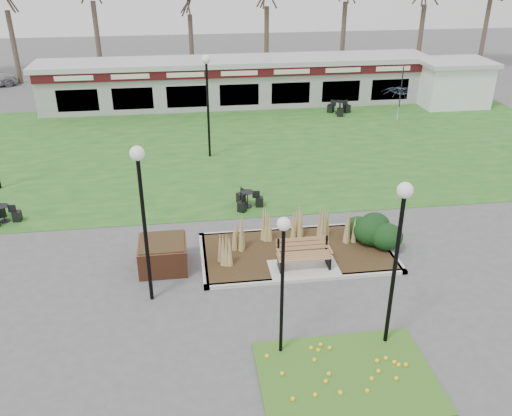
{
  "coord_description": "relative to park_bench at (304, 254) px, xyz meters",
  "views": [
    {
      "loc": [
        -3.51,
        -14.05,
        9.4
      ],
      "look_at": [
        -1.27,
        2.0,
        1.42
      ],
      "focal_mm": 38.0,
      "sensor_mm": 36.0,
      "label": 1
    }
  ],
  "objects": [
    {
      "name": "bistro_set_c",
      "position": [
        -1.19,
        4.75,
        -0.35
      ],
      "size": [
        1.08,
        1.21,
        0.64
      ],
      "color": "black",
      "rests_on": "ground"
    },
    {
      "name": "lamp_post_near_left",
      "position": [
        -1.41,
        -3.75,
        2.23
      ],
      "size": [
        0.32,
        0.32,
        3.87
      ],
      "color": "black",
      "rests_on": "ground"
    },
    {
      "name": "patio_umbrella",
      "position": [
        8.0,
        12.75,
        1.04
      ],
      "size": [
        2.16,
        2.2,
        2.56
      ],
      "color": "black",
      "rests_on": "ground"
    },
    {
      "name": "ground",
      "position": [
        0.0,
        -0.25,
        -0.59
      ],
      "size": [
        100.0,
        100.0,
        0.0
      ],
      "primitive_type": "plane",
      "color": "#515154",
      "rests_on": "ground"
    },
    {
      "name": "lamp_post_mid_left",
      "position": [
        -4.73,
        -0.94,
        2.86
      ],
      "size": [
        0.39,
        0.39,
        4.73
      ],
      "color": "black",
      "rests_on": "ground"
    },
    {
      "name": "bistro_set_a",
      "position": [
        -10.33,
        4.75,
        -0.35
      ],
      "size": [
        1.07,
        1.21,
        0.64
      ],
      "color": "black",
      "rests_on": "ground"
    },
    {
      "name": "planting_bed",
      "position": [
        1.27,
        1.1,
        -0.22
      ],
      "size": [
        6.75,
        3.4,
        1.27
      ],
      "color": "black",
      "rests_on": "ground"
    },
    {
      "name": "lamp_post_near_right",
      "position": [
        1.36,
        -3.75,
        2.73
      ],
      "size": [
        0.38,
        0.38,
        4.56
      ],
      "color": "black",
      "rests_on": "ground"
    },
    {
      "name": "service_hut",
      "position": [
        13.5,
        17.75,
        0.86
      ],
      "size": [
        4.4,
        3.4,
        2.83
      ],
      "color": "white",
      "rests_on": "ground"
    },
    {
      "name": "lawn",
      "position": [
        0.0,
        11.75,
        -0.58
      ],
      "size": [
        34.0,
        16.0,
        0.02
      ],
      "primitive_type": "cube",
      "color": "#215B1C",
      "rests_on": "ground"
    },
    {
      "name": "flower_bed",
      "position": [
        0.0,
        -4.85,
        -0.52
      ],
      "size": [
        4.2,
        3.0,
        0.16
      ],
      "color": "#29641C",
      "rests_on": "ground"
    },
    {
      "name": "park_bench",
      "position": [
        0.0,
        0.0,
        0.0
      ],
      "size": [
        1.7,
        0.66,
        0.93
      ],
      "color": "#B0834F",
      "rests_on": "ground"
    },
    {
      "name": "lamp_post_mid_right",
      "position": [
        -2.31,
        10.56,
        2.95
      ],
      "size": [
        0.4,
        0.4,
        4.86
      ],
      "color": "black",
      "rests_on": "ground"
    },
    {
      "name": "food_pavilion",
      "position": [
        0.0,
        19.71,
        0.89
      ],
      "size": [
        24.6,
        3.4,
        2.9
      ],
      "color": "#959497",
      "rests_on": "ground"
    },
    {
      "name": "car_black",
      "position": [
        -8.0,
        20.75,
        0.08
      ],
      "size": [
        4.13,
        1.66,
        1.33
      ],
      "primitive_type": "imported",
      "rotation": [
        0.0,
        0.0,
        1.63
      ],
      "color": "black",
      "rests_on": "ground"
    },
    {
      "name": "brick_planter",
      "position": [
        -4.4,
        0.75,
        -0.11
      ],
      "size": [
        1.5,
        1.5,
        0.95
      ],
      "color": "brown",
      "rests_on": "ground"
    },
    {
      "name": "bistro_set_d",
      "position": [
        5.92,
        16.75,
        -0.31
      ],
      "size": [
        1.42,
        1.36,
        0.77
      ],
      "color": "black",
      "rests_on": "ground"
    }
  ]
}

